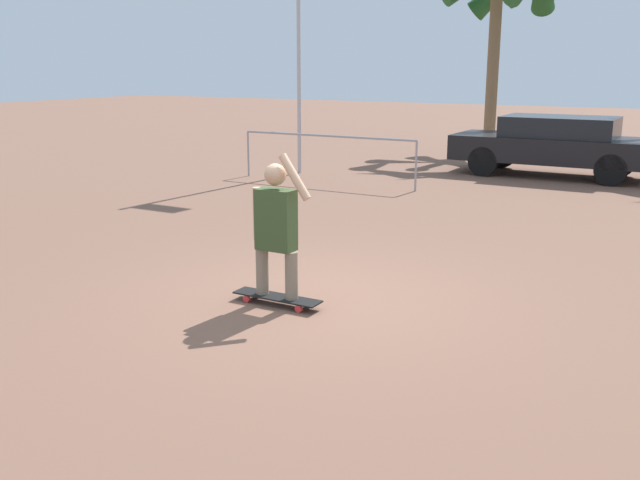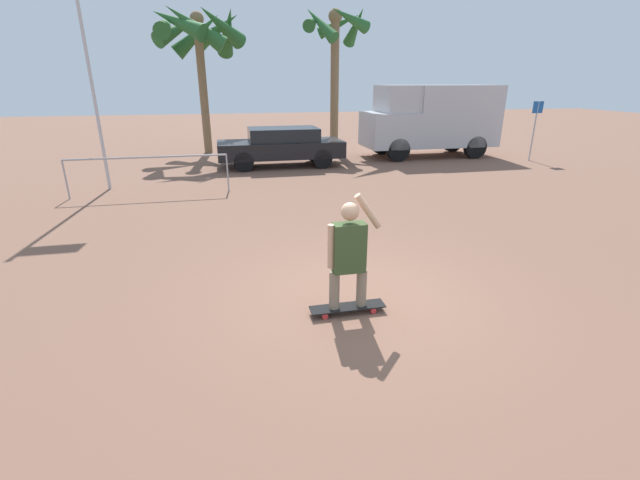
% 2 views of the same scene
% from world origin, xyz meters
% --- Properties ---
extents(ground_plane, '(80.00, 80.00, 0.00)m').
position_xyz_m(ground_plane, '(0.00, 0.00, 0.00)').
color(ground_plane, brown).
extents(skateboard, '(1.04, 0.25, 0.10)m').
position_xyz_m(skateboard, '(-0.29, -0.38, 0.08)').
color(skateboard, black).
rests_on(skateboard, ground_plane).
extents(person_skateboarder, '(0.72, 0.24, 1.59)m').
position_xyz_m(person_skateboarder, '(-0.29, -0.38, 0.93)').
color(person_skateboarder, gray).
rests_on(person_skateboarder, skateboard).
extents(camper_van, '(5.45, 2.15, 2.86)m').
position_xyz_m(camper_van, '(6.78, 11.58, 1.58)').
color(camper_van, black).
rests_on(camper_van, ground_plane).
extents(parked_car_black, '(4.58, 1.79, 1.40)m').
position_xyz_m(parked_car_black, '(0.33, 10.66, 0.76)').
color(parked_car_black, black).
rests_on(parked_car_black, ground_plane).
extents(palm_tree_near_van, '(2.88, 2.99, 6.02)m').
position_xyz_m(palm_tree_near_van, '(3.24, 14.08, 4.81)').
color(palm_tree_near_van, brown).
rests_on(palm_tree_near_van, ground_plane).
extents(palm_tree_center_background, '(3.99, 4.02, 5.98)m').
position_xyz_m(palm_tree_center_background, '(-2.43, 14.74, 4.92)').
color(palm_tree_center_background, brown).
rests_on(palm_tree_center_background, ground_plane).
extents(flagpole, '(1.11, 0.12, 6.41)m').
position_xyz_m(flagpole, '(-5.07, 8.14, 3.70)').
color(flagpole, '#B7B7BC').
rests_on(flagpole, ground_plane).
extents(street_sign, '(0.44, 0.06, 2.28)m').
position_xyz_m(street_sign, '(10.23, 9.67, 1.47)').
color(street_sign, '#B7B7BC').
rests_on(street_sign, ground_plane).
extents(plaza_railing_segment, '(4.28, 0.05, 1.08)m').
position_xyz_m(plaza_railing_segment, '(-3.84, 7.13, 0.90)').
color(plaza_railing_segment, '#99999E').
rests_on(plaza_railing_segment, ground_plane).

